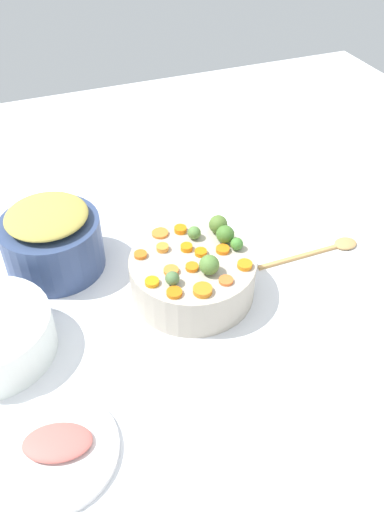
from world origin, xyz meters
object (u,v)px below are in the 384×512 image
object	(u,v)px
metal_pot	(53,244)
ham_plate	(53,452)
serving_bowl_carrots	(192,276)
wooden_spoon	(329,248)

from	to	relation	value
metal_pot	ham_plate	xyz separation A→B (m)	(0.48, -0.09, -0.06)
serving_bowl_carrots	wooden_spoon	xyz separation A→B (m)	(-0.01, 0.37, -0.04)
ham_plate	serving_bowl_carrots	bearing A→B (deg)	127.32
metal_pot	wooden_spoon	world-z (taller)	metal_pot
metal_pot	wooden_spoon	distance (m)	0.67
wooden_spoon	ham_plate	distance (m)	0.79
serving_bowl_carrots	metal_pot	size ratio (longest dim) A/B	1.20
wooden_spoon	ham_plate	bearing A→B (deg)	-68.49
metal_pot	serving_bowl_carrots	bearing A→B (deg)	53.01
metal_pot	ham_plate	distance (m)	0.49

